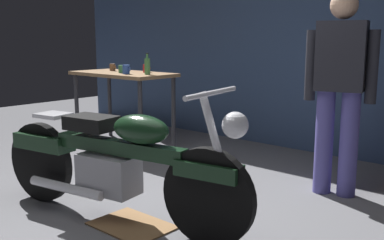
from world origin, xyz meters
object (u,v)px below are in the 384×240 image
at_px(motorcycle, 115,160).
at_px(mug_brown_stoneware, 113,67).
at_px(bottle, 147,66).
at_px(mug_green_speckled, 122,69).
at_px(mug_red_diner, 146,68).
at_px(mug_blue_enamel, 126,69).
at_px(person_standing, 340,85).

distance_m(motorcycle, mug_brown_stoneware, 2.64).
bearing_deg(bottle, mug_green_speckled, -174.99).
height_order(mug_brown_stoneware, mug_red_diner, mug_red_diner).
relative_size(mug_brown_stoneware, mug_green_speckled, 0.98).
relative_size(mug_brown_stoneware, mug_blue_enamel, 0.89).
height_order(motorcycle, mug_red_diner, same).
height_order(person_standing, mug_brown_stoneware, person_standing).
bearing_deg(mug_brown_stoneware, person_standing, -0.87).
bearing_deg(mug_green_speckled, mug_brown_stoneware, 156.74).
distance_m(motorcycle, person_standing, 1.90).
distance_m(person_standing, mug_green_speckled, 2.61).
xyz_separation_m(mug_brown_stoneware, mug_green_speckled, (0.36, -0.15, 0.00)).
bearing_deg(mug_brown_stoneware, bottle, -8.93).
relative_size(motorcycle, mug_green_speckled, 20.70).
bearing_deg(person_standing, mug_brown_stoneware, -15.05).
relative_size(motorcycle, mug_brown_stoneware, 21.11).
bearing_deg(mug_green_speckled, mug_blue_enamel, -22.94).
relative_size(person_standing, mug_blue_enamel, 14.45).
xyz_separation_m(mug_red_diner, mug_green_speckled, (-0.17, -0.24, -0.00)).
xyz_separation_m(person_standing, mug_green_speckled, (-2.60, -0.11, 0.02)).
relative_size(person_standing, mug_green_speckled, 15.93).
relative_size(motorcycle, person_standing, 1.30).
distance_m(mug_red_diner, mug_blue_enamel, 0.30).
xyz_separation_m(person_standing, mug_brown_stoneware, (-2.96, 0.05, 0.02)).
bearing_deg(mug_blue_enamel, person_standing, 4.16).
bearing_deg(motorcycle, mug_blue_enamel, 127.20).
bearing_deg(mug_green_speckled, bottle, 5.01).
relative_size(mug_brown_stoneware, mug_red_diner, 0.94).
bearing_deg(bottle, mug_brown_stoneware, 171.07).
distance_m(mug_green_speckled, bottle, 0.41).
xyz_separation_m(mug_red_diner, mug_blue_enamel, (-0.01, -0.30, 0.00)).
distance_m(motorcycle, bottle, 2.04).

